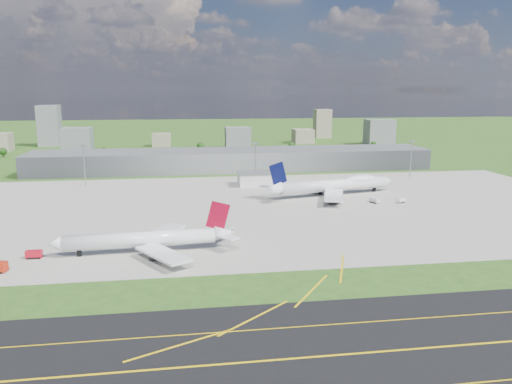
{
  "coord_description": "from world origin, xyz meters",
  "views": [
    {
      "loc": [
        -38.04,
        -211.21,
        60.07
      ],
      "look_at": [
        -1.41,
        35.29,
        9.0
      ],
      "focal_mm": 35.0,
      "sensor_mm": 36.0,
      "label": 1
    }
  ],
  "objects": [
    {
      "name": "apron",
      "position": [
        10.0,
        40.0,
        0.04
      ],
      "size": [
        360.0,
        190.0,
        0.08
      ],
      "primitive_type": "cube",
      "color": "#99978B",
      "rests_on": "ground"
    },
    {
      "name": "bldg_ce",
      "position": [
        100.0,
        350.0,
        8.0
      ],
      "size": [
        22.0,
        24.0,
        16.0
      ],
      "primitive_type": "cube",
      "color": "gray",
      "rests_on": "ground"
    },
    {
      "name": "terminal",
      "position": [
        0.0,
        165.0,
        7.5
      ],
      "size": [
        300.0,
        42.0,
        15.0
      ],
      "primitive_type": "cube",
      "color": "slate",
      "rests_on": "ground"
    },
    {
      "name": "tree_w",
      "position": [
        -110.0,
        265.0,
        4.86
      ],
      "size": [
        6.75,
        6.75,
        8.25
      ],
      "color": "#382314",
      "rests_on": "ground"
    },
    {
      "name": "mast_west",
      "position": [
        -100.0,
        115.0,
        17.71
      ],
      "size": [
        3.5,
        2.0,
        25.9
      ],
      "color": "gray",
      "rests_on": "ground"
    },
    {
      "name": "bldg_cw",
      "position": [
        -60.0,
        340.0,
        7.0
      ],
      "size": [
        20.0,
        18.0,
        14.0
      ],
      "primitive_type": "cube",
      "color": "gray",
      "rests_on": "ground"
    },
    {
      "name": "crash_tender",
      "position": [
        -92.42,
        -28.71,
        1.48
      ],
      "size": [
        5.61,
        2.59,
        2.96
      ],
      "rotation": [
        0.0,
        0.0,
        -0.01
      ],
      "color": "red",
      "rests_on": "ground"
    },
    {
      "name": "bldg_tall_w",
      "position": [
        -180.0,
        360.0,
        22.0
      ],
      "size": [
        22.0,
        20.0,
        44.0
      ],
      "primitive_type": "cube",
      "color": "slate",
      "rests_on": "ground"
    },
    {
      "name": "ops_building",
      "position": [
        10.0,
        100.0,
        4.0
      ],
      "size": [
        26.0,
        16.0,
        8.0
      ],
      "primitive_type": "cube",
      "color": "silver",
      "rests_on": "ground"
    },
    {
      "name": "airliner_red_twin",
      "position": [
        -51.97,
        -27.53,
        5.01
      ],
      "size": [
        68.49,
        53.35,
        18.8
      ],
      "rotation": [
        0.0,
        0.0,
        3.19
      ],
      "color": "white",
      "rests_on": "ground"
    },
    {
      "name": "tug_yellow",
      "position": [
        -18.99,
        -2.41,
        0.89
      ],
      "size": [
        3.7,
        3.79,
        1.7
      ],
      "rotation": [
        0.0,
        0.0,
        0.83
      ],
      "color": "#C4BF0B",
      "rests_on": "ground"
    },
    {
      "name": "bldg_tall_e",
      "position": [
        140.0,
        410.0,
        18.0
      ],
      "size": [
        20.0,
        18.0,
        36.0
      ],
      "primitive_type": "cube",
      "color": "gray",
      "rests_on": "ground"
    },
    {
      "name": "van_white_near",
      "position": [
        64.17,
        39.7,
        1.41
      ],
      "size": [
        4.47,
        6.09,
        2.8
      ],
      "rotation": [
        0.0,
        0.0,
        1.98
      ],
      "color": "silver",
      "rests_on": "ground"
    },
    {
      "name": "bldg_c",
      "position": [
        20.0,
        310.0,
        11.0
      ],
      "size": [
        26.0,
        20.0,
        22.0
      ],
      "primitive_type": "cube",
      "color": "slate",
      "rests_on": "ground"
    },
    {
      "name": "mast_east",
      "position": [
        120.0,
        115.0,
        17.71
      ],
      "size": [
        3.5,
        2.0,
        25.9
      ],
      "color": "gray",
      "rests_on": "ground"
    },
    {
      "name": "van_white_far",
      "position": [
        78.59,
        38.02,
        1.27
      ],
      "size": [
        5.33,
        4.5,
        2.51
      ],
      "rotation": [
        0.0,
        0.0,
        0.56
      ],
      "color": "silver",
      "rests_on": "ground"
    },
    {
      "name": "bldg_e",
      "position": [
        180.0,
        320.0,
        14.0
      ],
      "size": [
        30.0,
        22.0,
        28.0
      ],
      "primitive_type": "cube",
      "color": "slate",
      "rests_on": "ground"
    },
    {
      "name": "tree_e",
      "position": [
        70.0,
        275.0,
        5.51
      ],
      "size": [
        7.65,
        7.65,
        9.35
      ],
      "color": "#382314",
      "rests_on": "ground"
    },
    {
      "name": "tree_c",
      "position": [
        -20.0,
        280.0,
        5.84
      ],
      "size": [
        8.1,
        8.1,
        9.9
      ],
      "color": "#382314",
      "rests_on": "ground"
    },
    {
      "name": "taxiway",
      "position": [
        0.0,
        -110.0,
        0.03
      ],
      "size": [
        1400.0,
        60.0,
        0.06
      ],
      "primitive_type": "cube",
      "color": "black",
      "rests_on": "ground"
    },
    {
      "name": "bldg_w",
      "position": [
        -140.0,
        300.0,
        12.0
      ],
      "size": [
        28.0,
        22.0,
        24.0
      ],
      "primitive_type": "cube",
      "color": "slate",
      "rests_on": "ground"
    },
    {
      "name": "mast_center",
      "position": [
        10.0,
        115.0,
        17.71
      ],
      "size": [
        3.5,
        2.0,
        25.9
      ],
      "color": "gray",
      "rests_on": "ground"
    },
    {
      "name": "airliner_blue_quad",
      "position": [
        48.56,
        62.47,
        5.99
      ],
      "size": [
        81.84,
        63.23,
        21.57
      ],
      "rotation": [
        0.0,
        0.0,
        0.22
      ],
      "color": "white",
      "rests_on": "ground"
    },
    {
      "name": "ground",
      "position": [
        0.0,
        150.0,
        0.0
      ],
      "size": [
        1400.0,
        1400.0,
        0.0
      ],
      "primitive_type": "plane",
      "color": "#2E5119",
      "rests_on": "ground"
    },
    {
      "name": "tree_far_e",
      "position": [
        160.0,
        285.0,
        4.53
      ],
      "size": [
        6.3,
        6.3,
        7.7
      ],
      "color": "#382314",
      "rests_on": "ground"
    },
    {
      "name": "tree_far_w",
      "position": [
        -200.0,
        270.0,
        5.18
      ],
      "size": [
        7.2,
        7.2,
        8.8
      ],
      "color": "#382314",
      "rests_on": "ground"
    }
  ]
}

